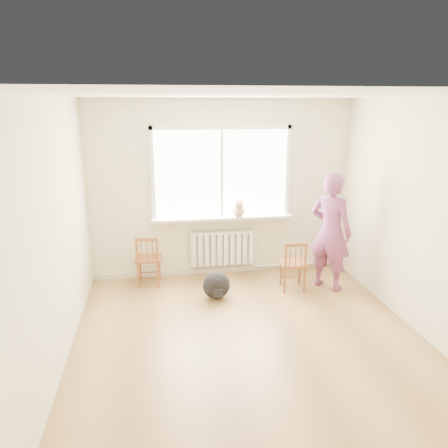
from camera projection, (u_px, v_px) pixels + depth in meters
name	position (u px, v px, depth m)	size (l,w,h in m)	color
floor	(252.00, 346.00, 4.89)	(4.50, 4.50, 0.00)	#A97D45
ceiling	(257.00, 95.00, 4.17)	(4.50, 4.50, 0.00)	white
back_wall	(221.00, 189.00, 6.67)	(4.00, 0.01, 2.70)	beige
window	(221.00, 169.00, 6.56)	(2.12, 0.05, 1.42)	white
windowsill	(222.00, 218.00, 6.68)	(2.15, 0.22, 0.04)	white
radiator	(222.00, 248.00, 6.83)	(1.00, 0.12, 0.55)	white
heating_pipe	(297.00, 264.00, 7.14)	(0.04, 0.04, 1.40)	silver
baseboard	(222.00, 270.00, 7.01)	(4.00, 0.03, 0.08)	beige
chair_left	(148.00, 260.00, 6.42)	(0.41, 0.39, 0.77)	brown
chair_right	(293.00, 265.00, 6.25)	(0.40, 0.39, 0.75)	brown
person	(330.00, 232.00, 6.22)	(0.62, 0.41, 1.70)	#C4415F
cat	(238.00, 209.00, 6.59)	(0.23, 0.46, 0.31)	#D0B28E
backpack	(216.00, 286.00, 6.03)	(0.38, 0.28, 0.38)	black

